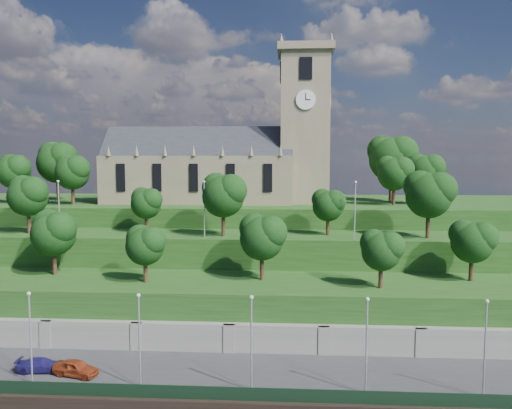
{
  "coord_description": "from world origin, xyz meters",
  "views": [
    {
      "loc": [
        11.02,
        -39.87,
        22.44
      ],
      "look_at": [
        6.71,
        30.0,
        16.08
      ],
      "focal_mm": 35.0,
      "sensor_mm": 36.0,
      "label": 1
    }
  ],
  "objects": [
    {
      "name": "promenade",
      "position": [
        0.0,
        6.0,
        1.0
      ],
      "size": [
        160.0,
        12.0,
        2.0
      ],
      "primitive_type": "cube",
      "color": "#2D2D30",
      "rests_on": "ground"
    },
    {
      "name": "fence",
      "position": [
        0.0,
        0.6,
        2.6
      ],
      "size": [
        160.0,
        0.1,
        1.2
      ],
      "primitive_type": "cube",
      "color": "black",
      "rests_on": "promenade"
    },
    {
      "name": "retaining_wall",
      "position": [
        0.0,
        11.97,
        2.5
      ],
      "size": [
        160.0,
        2.1,
        5.0
      ],
      "color": "slate",
      "rests_on": "ground"
    },
    {
      "name": "embankment_lower",
      "position": [
        0.0,
        18.0,
        4.0
      ],
      "size": [
        160.0,
        12.0,
        8.0
      ],
      "primitive_type": "cube",
      "color": "#1B4015",
      "rests_on": "ground"
    },
    {
      "name": "embankment_upper",
      "position": [
        0.0,
        29.0,
        6.0
      ],
      "size": [
        160.0,
        10.0,
        12.0
      ],
      "primitive_type": "cube",
      "color": "#1B4015",
      "rests_on": "ground"
    },
    {
      "name": "hilltop",
      "position": [
        0.0,
        50.0,
        7.5
      ],
      "size": [
        160.0,
        32.0,
        15.0
      ],
      "primitive_type": "cube",
      "color": "#1B4015",
      "rests_on": "ground"
    },
    {
      "name": "church",
      "position": [
        0.79,
        45.98,
        22.52
      ],
      "size": [
        38.6,
        12.35,
        27.6
      ],
      "color": "#6F644E",
      "rests_on": "hilltop"
    },
    {
      "name": "trees_lower",
      "position": [
        2.99,
        18.51,
        13.01
      ],
      "size": [
        66.1,
        8.95,
        8.18
      ],
      "color": "#331E14",
      "rests_on": "embankment_lower"
    },
    {
      "name": "trees_upper",
      "position": [
        4.52,
        27.77,
        17.55
      ],
      "size": [
        61.5,
        8.17,
        8.98
      ],
      "color": "#331E14",
      "rests_on": "embankment_upper"
    },
    {
      "name": "trees_hilltop",
      "position": [
        2.42,
        46.0,
        21.76
      ],
      "size": [
        75.05,
        16.69,
        11.75
      ],
      "color": "#331E14",
      "rests_on": "hilltop"
    },
    {
      "name": "lamp_posts_promenade",
      "position": [
        -2.0,
        2.5,
        6.94
      ],
      "size": [
        60.36,
        0.36,
        8.64
      ],
      "color": "#B2B2B7",
      "rests_on": "promenade"
    },
    {
      "name": "lamp_posts_upper",
      "position": [
        -0.0,
        26.0,
        16.42
      ],
      "size": [
        40.36,
        0.36,
        7.64
      ],
      "color": "#B2B2B7",
      "rests_on": "embankment_upper"
    },
    {
      "name": "car_left",
      "position": [
        -8.83,
        4.57,
        2.76
      ],
      "size": [
        4.74,
        2.8,
        1.51
      ],
      "primitive_type": "imported",
      "rotation": [
        0.0,
        0.0,
        1.33
      ],
      "color": "maroon",
      "rests_on": "promenade"
    },
    {
      "name": "car_right",
      "position": [
        -12.6,
        5.27,
        2.65
      ],
      "size": [
        4.6,
        2.21,
        1.29
      ],
      "primitive_type": "imported",
      "rotation": [
        0.0,
        0.0,
        1.66
      ],
      "color": "navy",
      "rests_on": "promenade"
    }
  ]
}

